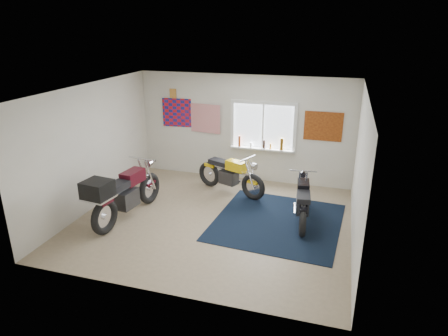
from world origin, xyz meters
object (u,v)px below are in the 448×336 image
(yellow_triumph, at_px, (230,175))
(maroon_tourer, at_px, (122,194))
(navy_rug, at_px, (277,222))
(black_chrome_bike, at_px, (302,202))

(yellow_triumph, height_order, maroon_tourer, maroon_tourer)
(navy_rug, relative_size, black_chrome_bike, 1.41)
(yellow_triumph, bearing_deg, maroon_tourer, -108.12)
(navy_rug, bearing_deg, black_chrome_bike, 24.67)
(navy_rug, xyz_separation_m, yellow_triumph, (-1.36, 1.21, 0.43))
(navy_rug, height_order, maroon_tourer, maroon_tourer)
(navy_rug, relative_size, maroon_tourer, 1.15)
(black_chrome_bike, relative_size, maroon_tourer, 0.82)
(black_chrome_bike, distance_m, maroon_tourer, 3.68)
(yellow_triumph, relative_size, maroon_tourer, 0.83)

